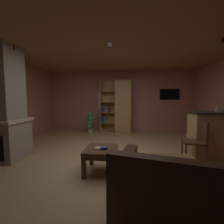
{
  "coord_description": "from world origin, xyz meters",
  "views": [
    {
      "loc": [
        0.41,
        -3.24,
        1.36
      ],
      "look_at": [
        0.0,
        0.4,
        1.05
      ],
      "focal_mm": 23.81,
      "sensor_mm": 36.0,
      "label": 1
    }
  ],
  "objects_px": {
    "kitchen_bar_counter": "(223,135)",
    "tissue_box": "(219,109)",
    "coffee_table": "(101,153)",
    "dining_chair": "(198,139)",
    "table_book_0": "(99,148)",
    "potted_floor_plant": "(90,122)",
    "leather_couch": "(189,198)",
    "table_book_1": "(104,148)",
    "wall_mounted_tv": "(169,94)",
    "bookshelf_cabinet": "(121,107)",
    "stone_fireplace": "(1,109)"
  },
  "relations": [
    {
      "from": "coffee_table",
      "to": "potted_floor_plant",
      "type": "relative_size",
      "value": 0.7
    },
    {
      "from": "tissue_box",
      "to": "leather_couch",
      "type": "distance_m",
      "value": 2.63
    },
    {
      "from": "stone_fireplace",
      "to": "potted_floor_plant",
      "type": "xyz_separation_m",
      "value": [
        1.35,
        2.64,
        -0.67
      ]
    },
    {
      "from": "kitchen_bar_counter",
      "to": "wall_mounted_tv",
      "type": "height_order",
      "value": "wall_mounted_tv"
    },
    {
      "from": "potted_floor_plant",
      "to": "leather_couch",
      "type": "bearing_deg",
      "value": -62.05
    },
    {
      "from": "table_book_1",
      "to": "potted_floor_plant",
      "type": "height_order",
      "value": "potted_floor_plant"
    },
    {
      "from": "stone_fireplace",
      "to": "wall_mounted_tv",
      "type": "bearing_deg",
      "value": 35.2
    },
    {
      "from": "coffee_table",
      "to": "dining_chair",
      "type": "relative_size",
      "value": 0.68
    },
    {
      "from": "potted_floor_plant",
      "to": "bookshelf_cabinet",
      "type": "bearing_deg",
      "value": 14.7
    },
    {
      "from": "kitchen_bar_counter",
      "to": "tissue_box",
      "type": "xyz_separation_m",
      "value": [
        -0.08,
        0.07,
        0.59
      ]
    },
    {
      "from": "leather_couch",
      "to": "potted_floor_plant",
      "type": "relative_size",
      "value": 2.01
    },
    {
      "from": "bookshelf_cabinet",
      "to": "dining_chair",
      "type": "distance_m",
      "value": 3.31
    },
    {
      "from": "bookshelf_cabinet",
      "to": "coffee_table",
      "type": "bearing_deg",
      "value": -93.24
    },
    {
      "from": "bookshelf_cabinet",
      "to": "potted_floor_plant",
      "type": "height_order",
      "value": "bookshelf_cabinet"
    },
    {
      "from": "stone_fireplace",
      "to": "kitchen_bar_counter",
      "type": "relative_size",
      "value": 1.78
    },
    {
      "from": "kitchen_bar_counter",
      "to": "coffee_table",
      "type": "xyz_separation_m",
      "value": [
        -2.64,
        -0.93,
        -0.18
      ]
    },
    {
      "from": "wall_mounted_tv",
      "to": "stone_fireplace",
      "type": "bearing_deg",
      "value": -144.8
    },
    {
      "from": "tissue_box",
      "to": "table_book_0",
      "type": "distance_m",
      "value": 2.88
    },
    {
      "from": "coffee_table",
      "to": "potted_floor_plant",
      "type": "distance_m",
      "value": 3.19
    },
    {
      "from": "kitchen_bar_counter",
      "to": "leather_couch",
      "type": "height_order",
      "value": "kitchen_bar_counter"
    },
    {
      "from": "tissue_box",
      "to": "potted_floor_plant",
      "type": "xyz_separation_m",
      "value": [
        -3.58,
        2.03,
        -0.66
      ]
    },
    {
      "from": "stone_fireplace",
      "to": "potted_floor_plant",
      "type": "bearing_deg",
      "value": 62.98
    },
    {
      "from": "bookshelf_cabinet",
      "to": "table_book_0",
      "type": "bearing_deg",
      "value": -93.83
    },
    {
      "from": "kitchen_bar_counter",
      "to": "table_book_1",
      "type": "distance_m",
      "value": 2.76
    },
    {
      "from": "kitchen_bar_counter",
      "to": "dining_chair",
      "type": "height_order",
      "value": "kitchen_bar_counter"
    },
    {
      "from": "table_book_1",
      "to": "wall_mounted_tv",
      "type": "relative_size",
      "value": 0.18
    },
    {
      "from": "tissue_box",
      "to": "table_book_0",
      "type": "xyz_separation_m",
      "value": [
        -2.6,
        -1.02,
        -0.67
      ]
    },
    {
      "from": "table_book_0",
      "to": "wall_mounted_tv",
      "type": "height_order",
      "value": "wall_mounted_tv"
    },
    {
      "from": "dining_chair",
      "to": "potted_floor_plant",
      "type": "distance_m",
      "value": 3.84
    },
    {
      "from": "stone_fireplace",
      "to": "kitchen_bar_counter",
      "type": "distance_m",
      "value": 5.06
    },
    {
      "from": "kitchen_bar_counter",
      "to": "potted_floor_plant",
      "type": "bearing_deg",
      "value": 150.21
    },
    {
      "from": "dining_chair",
      "to": "wall_mounted_tv",
      "type": "relative_size",
      "value": 1.22
    },
    {
      "from": "table_book_0",
      "to": "potted_floor_plant",
      "type": "distance_m",
      "value": 3.2
    },
    {
      "from": "bookshelf_cabinet",
      "to": "tissue_box",
      "type": "xyz_separation_m",
      "value": [
        2.38,
        -2.34,
        0.09
      ]
    },
    {
      "from": "table_book_0",
      "to": "dining_chair",
      "type": "bearing_deg",
      "value": 17.18
    },
    {
      "from": "leather_couch",
      "to": "table_book_1",
      "type": "distance_m",
      "value": 1.5
    },
    {
      "from": "tissue_box",
      "to": "kitchen_bar_counter",
      "type": "bearing_deg",
      "value": -41.19
    },
    {
      "from": "coffee_table",
      "to": "table_book_0",
      "type": "bearing_deg",
      "value": -144.2
    },
    {
      "from": "table_book_1",
      "to": "dining_chair",
      "type": "bearing_deg",
      "value": 18.72
    },
    {
      "from": "kitchen_bar_counter",
      "to": "tissue_box",
      "type": "distance_m",
      "value": 0.6
    },
    {
      "from": "leather_couch",
      "to": "potted_floor_plant",
      "type": "height_order",
      "value": "potted_floor_plant"
    },
    {
      "from": "tissue_box",
      "to": "coffee_table",
      "type": "height_order",
      "value": "tissue_box"
    },
    {
      "from": "table_book_1",
      "to": "potted_floor_plant",
      "type": "bearing_deg",
      "value": 109.21
    },
    {
      "from": "leather_couch",
      "to": "dining_chair",
      "type": "xyz_separation_m",
      "value": [
        0.81,
        1.66,
        0.23
      ]
    },
    {
      "from": "kitchen_bar_counter",
      "to": "table_book_1",
      "type": "xyz_separation_m",
      "value": [
        -2.58,
        -0.98,
        -0.06
      ]
    },
    {
      "from": "bookshelf_cabinet",
      "to": "coffee_table",
      "type": "xyz_separation_m",
      "value": [
        -0.19,
        -3.33,
        -0.68
      ]
    },
    {
      "from": "kitchen_bar_counter",
      "to": "tissue_box",
      "type": "height_order",
      "value": "tissue_box"
    },
    {
      "from": "potted_floor_plant",
      "to": "wall_mounted_tv",
      "type": "height_order",
      "value": "wall_mounted_tv"
    },
    {
      "from": "table_book_0",
      "to": "table_book_1",
      "type": "xyz_separation_m",
      "value": [
        0.1,
        -0.03,
        0.02
      ]
    },
    {
      "from": "kitchen_bar_counter",
      "to": "table_book_0",
      "type": "bearing_deg",
      "value": -160.41
    }
  ]
}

